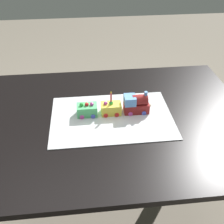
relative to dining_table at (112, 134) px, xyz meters
The scene contains 7 objects.
ground_plane 0.63m from the dining_table, ahead, with size 8.00×8.00×0.00m, color gray.
dining_table is the anchor object (origin of this frame).
cake_board 0.11m from the dining_table, 166.34° to the left, with size 0.60×0.40×0.00m, color silver.
cake_locomotive 0.21m from the dining_table, 165.72° to the right, with size 0.14×0.08×0.12m.
cake_car_caboose_lemon 0.14m from the dining_table, 84.92° to the right, with size 0.10×0.08×0.07m.
cake_car_gondola_mint_green 0.19m from the dining_table, 14.99° to the right, with size 0.10×0.08×0.07m.
birthday_candle 0.21m from the dining_table, 91.55° to the right, with size 0.01×0.01×0.06m.
Camera 1 is at (0.11, 1.04, 1.56)m, focal length 42.79 mm.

